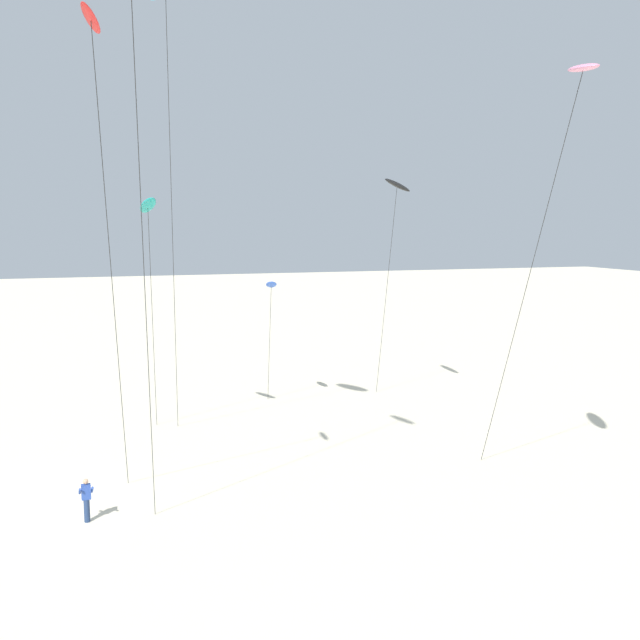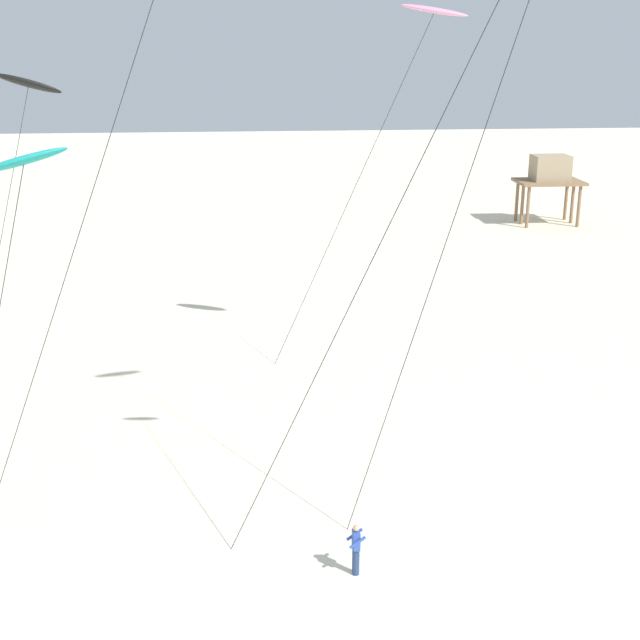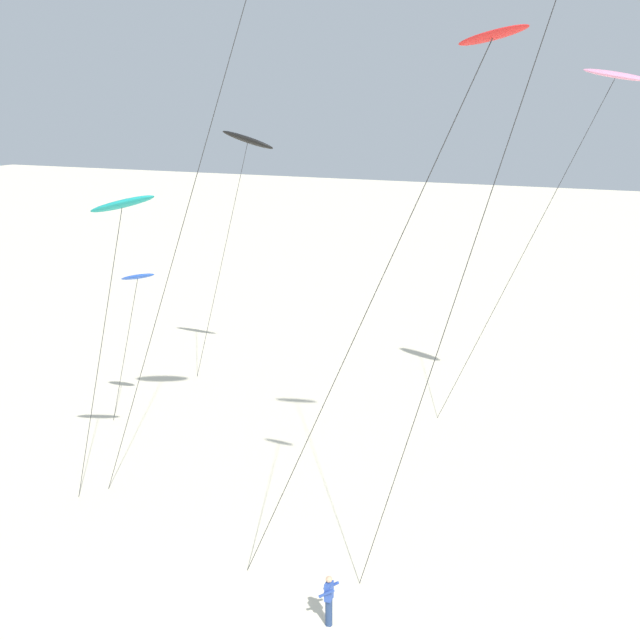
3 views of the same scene
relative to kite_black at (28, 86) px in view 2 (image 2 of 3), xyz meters
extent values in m
plane|color=beige|center=(9.64, -20.05, -13.27)|extent=(260.00, 260.00, 0.00)
cylinder|color=#262626|center=(15.64, -15.81, -1.44)|extent=(6.85, 0.80, 23.68)
cylinder|color=#262626|center=(12.29, -16.66, -4.79)|extent=(7.68, 0.90, 16.98)
ellipsoid|color=black|center=(0.03, 0.00, 0.10)|extent=(2.94, 0.99, 1.31)
cylinder|color=#262626|center=(-1.90, 0.22, -6.64)|extent=(3.88, 0.46, 13.26)
ellipsoid|color=pink|center=(17.63, -0.98, 3.11)|extent=(3.05, 1.89, 0.77)
cylinder|color=#262626|center=(14.08, -0.58, -5.13)|extent=(7.13, 0.83, 16.30)
ellipsoid|color=teal|center=(2.98, -14.61, -1.30)|extent=(2.55, 0.97, 1.02)
cylinder|color=#262626|center=(4.41, -13.61, -3.01)|extent=(8.18, 0.95, 20.53)
cylinder|color=navy|center=(12.18, -17.90, -12.83)|extent=(0.22, 0.22, 0.88)
cube|color=#2D4CA5|center=(12.18, -17.90, -12.10)|extent=(0.22, 0.35, 0.58)
sphere|color=tan|center=(12.18, -17.90, -11.70)|extent=(0.20, 0.20, 0.20)
cylinder|color=#2D4CA5|center=(12.20, -18.12, -12.05)|extent=(0.51, 0.12, 0.39)
cylinder|color=#2D4CA5|center=(12.17, -17.68, -12.05)|extent=(0.51, 0.12, 0.39)
cylinder|color=#846647|center=(32.99, 29.78, -11.53)|extent=(0.28, 0.28, 3.48)
cylinder|color=#846647|center=(37.38, 29.78, -11.53)|extent=(0.28, 0.28, 3.48)
cylinder|color=#846647|center=(32.99, 32.78, -11.53)|extent=(0.28, 0.28, 3.48)
cylinder|color=#846647|center=(37.38, 32.78, -11.53)|extent=(0.28, 0.28, 3.48)
cylinder|color=#846647|center=(32.99, 31.28, -11.53)|extent=(0.28, 0.28, 3.48)
cylinder|color=#846647|center=(37.38, 31.28, -11.53)|extent=(0.28, 0.28, 3.48)
cube|color=#846647|center=(35.19, 31.28, -9.67)|extent=(5.49, 3.75, 0.24)
cube|color=#9E896B|center=(35.19, 31.28, -8.49)|extent=(3.02, 2.25, 2.11)
camera|label=1|loc=(38.83, -17.43, -2.27)|focal=39.69mm
camera|label=2|loc=(9.06, -39.99, 2.04)|focal=48.69mm
camera|label=3|loc=(20.87, -38.40, 2.40)|focal=47.15mm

